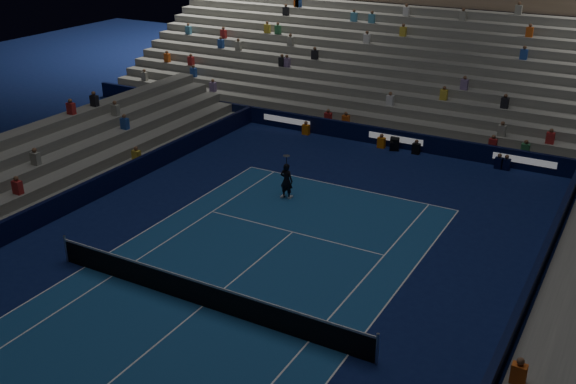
{
  "coord_description": "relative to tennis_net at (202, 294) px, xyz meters",
  "views": [
    {
      "loc": [
        12.06,
        -15.56,
        12.8
      ],
      "look_at": [
        0.0,
        6.0,
        2.0
      ],
      "focal_mm": 41.72,
      "sensor_mm": 36.0,
      "label": 1
    }
  ],
  "objects": [
    {
      "name": "sponsor_barrier_west",
      "position": [
        -9.7,
        0.0,
        -0.0
      ],
      "size": [
        0.25,
        37.0,
        1.0
      ],
      "primitive_type": "cube",
      "color": "black",
      "rests_on": "ground"
    },
    {
      "name": "tennis_net",
      "position": [
        0.0,
        0.0,
        0.0
      ],
      "size": [
        12.9,
        0.1,
        1.1
      ],
      "color": "#B2B2B7",
      "rests_on": "ground"
    },
    {
      "name": "court_surface",
      "position": [
        0.0,
        0.0,
        -0.5
      ],
      "size": [
        10.97,
        23.77,
        0.01
      ],
      "primitive_type": "cube",
      "color": "navy",
      "rests_on": "ground"
    },
    {
      "name": "tennis_player",
      "position": [
        -1.97,
        9.37,
        0.36
      ],
      "size": [
        0.64,
        0.43,
        1.72
      ],
      "primitive_type": "imported",
      "rotation": [
        0.0,
        0.0,
        3.16
      ],
      "color": "black",
      "rests_on": "ground"
    },
    {
      "name": "sponsor_barrier_far",
      "position": [
        0.0,
        18.5,
        -0.0
      ],
      "size": [
        44.0,
        0.25,
        1.0
      ],
      "primitive_type": "cube",
      "color": "black",
      "rests_on": "ground"
    },
    {
      "name": "broadcast_camera",
      "position": [
        0.06,
        18.07,
        -0.16
      ],
      "size": [
        0.67,
        1.04,
        0.67
      ],
      "color": "black",
      "rests_on": "ground"
    },
    {
      "name": "ground",
      "position": [
        0.0,
        0.0,
        -0.5
      ],
      "size": [
        90.0,
        90.0,
        0.0
      ],
      "primitive_type": "plane",
      "color": "#0B1645",
      "rests_on": "ground"
    },
    {
      "name": "grandstand_main",
      "position": [
        0.0,
        27.9,
        2.87
      ],
      "size": [
        44.0,
        15.2,
        11.2
      ],
      "color": "slate",
      "rests_on": "ground"
    }
  ]
}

